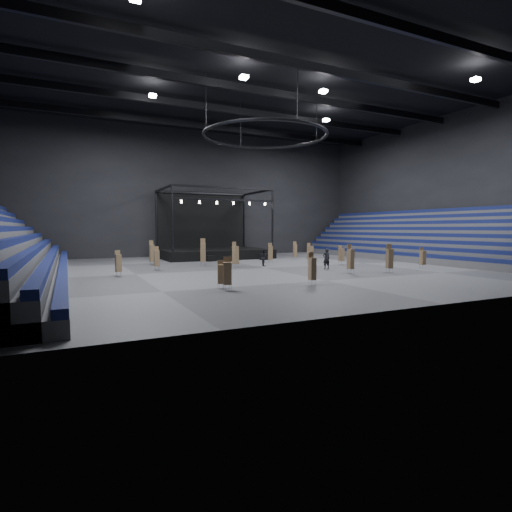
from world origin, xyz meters
name	(u,v)px	position (x,y,z in m)	size (l,w,h in m)	color
floor	(265,268)	(0.00, 0.00, 0.00)	(50.00, 50.00, 0.00)	#4C4C4F
ceiling	(265,83)	(0.00, 0.00, 18.00)	(50.00, 42.00, 0.20)	black
wall_back	(200,194)	(0.00, 21.00, 9.00)	(50.00, 0.20, 18.00)	black
wall_front	(450,130)	(0.00, -21.00, 9.00)	(50.00, 0.20, 18.00)	black
wall_right	(443,188)	(25.00, 0.00, 9.00)	(0.20, 42.00, 18.00)	black
bleachers_right	(430,246)	(22.94, 0.00, 1.73)	(7.20, 40.00, 6.40)	#4A4A4C
stage	(211,247)	(0.00, 16.24, 1.45)	(14.00, 10.00, 9.20)	black
truss_ring	(265,136)	(0.00, 0.00, 13.00)	(12.30, 12.30, 5.15)	black
roof_girders	(265,92)	(0.00, 0.00, 17.20)	(49.00, 30.35, 0.70)	black
floodlights	(286,85)	(0.00, -4.00, 16.60)	(28.60, 16.60, 0.25)	white
flight_case_left	(211,258)	(-2.22, 10.08, 0.35)	(1.06, 0.53, 0.71)	black
flight_case_mid	(231,258)	(0.10, 9.27, 0.34)	(1.02, 0.51, 0.68)	black
flight_case_right	(264,257)	(4.63, 9.30, 0.40)	(1.20, 0.60, 0.80)	black
chair_stack_0	(351,258)	(4.81, -7.30, 1.32)	(0.51, 0.51, 2.58)	silver
chair_stack_1	(157,258)	(-10.18, 2.50, 1.18)	(0.48, 0.48, 2.27)	silver
chair_stack_2	(423,257)	(14.00, -6.98, 1.10)	(0.50, 0.50, 2.08)	silver
chair_stack_3	(118,263)	(-14.00, -0.77, 1.13)	(0.51, 0.51, 2.17)	silver
chair_stack_4	(310,252)	(7.09, 2.67, 1.24)	(0.68, 0.68, 2.31)	silver
chair_stack_5	(390,258)	(8.28, -8.42, 1.32)	(0.57, 0.57, 2.58)	silver
chair_stack_6	(227,273)	(-8.68, -11.99, 1.17)	(0.65, 0.65, 2.18)	silver
chair_stack_7	(295,250)	(8.32, 8.01, 1.19)	(0.55, 0.55, 2.31)	silver
chair_stack_8	(341,254)	(9.34, -0.08, 1.13)	(0.59, 0.59, 2.11)	silver
chair_stack_9	(312,268)	(-2.31, -11.99, 1.18)	(0.44, 0.44, 2.31)	silver
chair_stack_10	(270,253)	(3.28, 5.09, 1.19)	(0.55, 0.55, 2.29)	silver
chair_stack_11	(203,252)	(-4.88, 4.78, 1.49)	(0.69, 0.69, 2.91)	silver
chair_stack_12	(152,253)	(-9.57, 8.01, 1.36)	(0.51, 0.51, 2.68)	silver
chair_stack_13	(221,274)	(-8.73, -10.89, 1.00)	(0.52, 0.52, 1.88)	silver
chair_stack_14	(235,254)	(-2.50, 1.63, 1.35)	(0.62, 0.62, 2.62)	silver
man_center	(326,259)	(5.05, -3.35, 1.01)	(0.73, 0.48, 2.02)	black
crew_member	(264,258)	(0.98, 2.03, 0.90)	(0.87, 0.68, 1.80)	black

